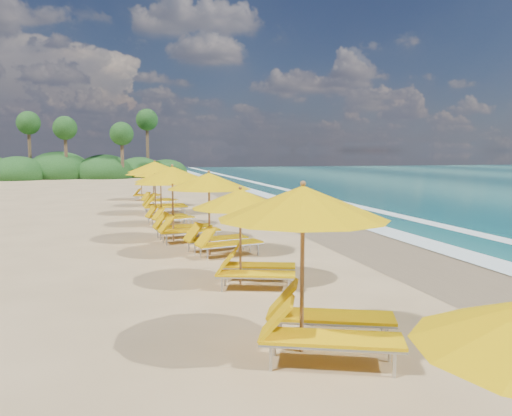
# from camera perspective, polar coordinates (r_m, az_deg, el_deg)

# --- Properties ---
(ground) EXTENTS (160.00, 160.00, 0.00)m
(ground) POSITION_cam_1_polar(r_m,az_deg,el_deg) (17.70, -0.00, -3.86)
(ground) COLOR tan
(ground) RESTS_ON ground
(wet_sand) EXTENTS (4.00, 160.00, 0.01)m
(wet_sand) POSITION_cam_1_polar(r_m,az_deg,el_deg) (19.11, 11.69, -3.22)
(wet_sand) COLOR #877250
(wet_sand) RESTS_ON ground
(surf_foam) EXTENTS (4.00, 160.00, 0.01)m
(surf_foam) POSITION_cam_1_polar(r_m,az_deg,el_deg) (20.44, 18.49, -2.74)
(surf_foam) COLOR white
(surf_foam) RESTS_ON ground
(station_2) EXTENTS (3.48, 3.44, 2.68)m
(station_2) POSITION_cam_1_polar(r_m,az_deg,el_deg) (8.02, 6.60, -5.43)
(station_2) COLOR olive
(station_2) RESTS_ON ground
(station_3) EXTENTS (2.95, 2.89, 2.31)m
(station_3) POSITION_cam_1_polar(r_m,az_deg,el_deg) (12.07, -0.89, -2.43)
(station_3) COLOR olive
(station_3) RESTS_ON ground
(station_4) EXTENTS (3.13, 3.01, 2.55)m
(station_4) POSITION_cam_1_polar(r_m,az_deg,el_deg) (15.61, -4.50, 0.05)
(station_4) COLOR olive
(station_4) RESTS_ON ground
(station_5) EXTENTS (3.07, 2.90, 2.67)m
(station_5) POSITION_cam_1_polar(r_m,az_deg,el_deg) (18.18, -8.51, 1.09)
(station_5) COLOR olive
(station_5) RESTS_ON ground
(station_6) EXTENTS (2.79, 2.70, 2.24)m
(station_6) POSITION_cam_1_polar(r_m,az_deg,el_deg) (22.02, -9.98, 1.34)
(station_6) COLOR olive
(station_6) RESTS_ON ground
(station_7) EXTENTS (2.93, 2.71, 2.68)m
(station_7) POSITION_cam_1_polar(r_m,az_deg,el_deg) (25.92, -10.59, 2.62)
(station_7) COLOR olive
(station_7) RESTS_ON ground
(station_8) EXTENTS (2.82, 2.77, 2.18)m
(station_8) POSITION_cam_1_polar(r_m,az_deg,el_deg) (29.81, -10.93, 2.54)
(station_8) COLOR olive
(station_8) RESTS_ON ground
(station_9) EXTENTS (2.48, 2.38, 2.06)m
(station_9) POSITION_cam_1_polar(r_m,az_deg,el_deg) (33.70, -12.21, 2.82)
(station_9) COLOR olive
(station_9) RESTS_ON ground
(treeline) EXTENTS (25.80, 8.80, 9.74)m
(treeline) POSITION_cam_1_polar(r_m,az_deg,el_deg) (62.63, -19.92, 3.99)
(treeline) COLOR #163D14
(treeline) RESTS_ON ground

